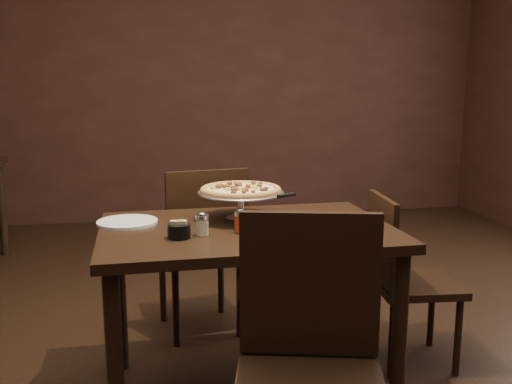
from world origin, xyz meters
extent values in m
cube|color=black|center=(0.00, 3.51, 1.40)|extent=(6.00, 0.02, 2.80)
cube|color=black|center=(-0.05, 0.01, 0.75)|extent=(1.25, 0.85, 0.04)
cylinder|color=black|center=(-0.60, -0.35, 0.36)|extent=(0.06, 0.06, 0.73)
cylinder|color=black|center=(0.51, -0.33, 0.36)|extent=(0.06, 0.06, 0.73)
cylinder|color=black|center=(-0.61, 0.35, 0.36)|extent=(0.06, 0.06, 0.73)
cylinder|color=black|center=(0.50, 0.37, 0.36)|extent=(0.06, 0.06, 0.73)
cylinder|color=black|center=(-1.63, 2.46, 0.38)|extent=(0.06, 0.06, 0.75)
cylinder|color=#B2B2B9|center=(-0.05, 0.15, 0.77)|extent=(0.13, 0.13, 0.01)
cylinder|color=#B2B2B9|center=(-0.05, 0.15, 0.83)|extent=(0.03, 0.03, 0.11)
cylinder|color=#B2B2B9|center=(-0.05, 0.15, 0.89)|extent=(0.10, 0.10, 0.01)
cylinder|color=#AAAAAF|center=(-0.05, 0.15, 0.89)|extent=(0.38, 0.38, 0.01)
torus|color=#AAAAAF|center=(-0.05, 0.15, 0.89)|extent=(0.39, 0.39, 0.01)
cylinder|color=brown|center=(-0.05, 0.15, 0.90)|extent=(0.35, 0.35, 0.01)
torus|color=brown|center=(-0.05, 0.15, 0.90)|extent=(0.36, 0.36, 0.03)
cylinder|color=tan|center=(-0.05, 0.15, 0.91)|extent=(0.30, 0.30, 0.01)
cylinder|color=beige|center=(-0.25, -0.10, 0.80)|extent=(0.05, 0.05, 0.07)
cylinder|color=#B2B2B9|center=(-0.25, -0.10, 0.85)|extent=(0.05, 0.05, 0.02)
ellipsoid|color=#B2B2B9|center=(-0.25, -0.10, 0.86)|extent=(0.03, 0.03, 0.01)
cylinder|color=maroon|center=(-0.09, -0.08, 0.81)|extent=(0.05, 0.05, 0.07)
cylinder|color=#B2B2B9|center=(-0.09, -0.08, 0.85)|extent=(0.06, 0.06, 0.02)
ellipsoid|color=#B2B2B9|center=(-0.09, -0.08, 0.86)|extent=(0.03, 0.03, 0.01)
cylinder|color=black|center=(-0.34, -0.12, 0.80)|extent=(0.09, 0.09, 0.06)
cube|color=tan|center=(-0.36, -0.12, 0.81)|extent=(0.04, 0.03, 0.06)
cube|color=tan|center=(-0.33, -0.12, 0.81)|extent=(0.04, 0.03, 0.06)
cube|color=white|center=(0.25, -0.25, 0.78)|extent=(0.15, 0.15, 0.01)
cylinder|color=silver|center=(-0.55, 0.16, 0.78)|extent=(0.26, 0.26, 0.01)
cylinder|color=silver|center=(0.03, -0.28, 0.78)|extent=(0.22, 0.22, 0.01)
cone|color=#B2B2B9|center=(0.12, 0.01, 0.90)|extent=(0.13, 0.13, 0.00)
cylinder|color=black|center=(0.12, 0.01, 0.90)|extent=(0.10, 0.07, 0.02)
cube|color=black|center=(-0.19, 0.74, 0.45)|extent=(0.51, 0.51, 0.04)
cube|color=black|center=(-0.16, 0.55, 0.71)|extent=(0.44, 0.10, 0.46)
cylinder|color=black|center=(-0.05, 0.95, 0.21)|extent=(0.04, 0.04, 0.43)
cylinder|color=black|center=(-0.40, 0.89, 0.21)|extent=(0.04, 0.04, 0.43)
cylinder|color=black|center=(0.01, 0.60, 0.21)|extent=(0.04, 0.04, 0.43)
cylinder|color=black|center=(-0.34, 0.54, 0.21)|extent=(0.04, 0.04, 0.43)
cube|color=black|center=(0.04, -0.63, 0.73)|extent=(0.45, 0.14, 0.48)
cube|color=black|center=(0.81, 0.15, 0.40)|extent=(0.43, 0.43, 0.04)
cube|color=black|center=(0.64, 0.17, 0.64)|extent=(0.07, 0.40, 0.41)
cylinder|color=black|center=(0.96, -0.03, 0.19)|extent=(0.03, 0.03, 0.39)
cylinder|color=black|center=(0.99, 0.29, 0.19)|extent=(0.03, 0.03, 0.39)
cylinder|color=black|center=(0.64, 0.01, 0.19)|extent=(0.03, 0.03, 0.39)
cylinder|color=black|center=(0.67, 0.32, 0.19)|extent=(0.03, 0.03, 0.39)
camera|label=1|loc=(-0.45, -2.32, 1.37)|focal=40.00mm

